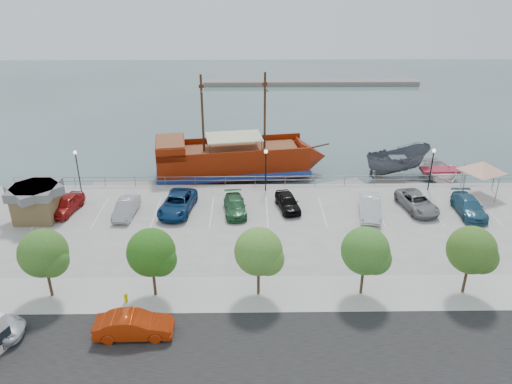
{
  "coord_description": "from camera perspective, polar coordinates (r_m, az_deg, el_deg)",
  "views": [
    {
      "loc": [
        -1.54,
        -37.71,
        20.88
      ],
      "look_at": [
        -1.0,
        2.0,
        2.0
      ],
      "focal_mm": 35.0,
      "sensor_mm": 36.0,
      "label": 1
    }
  ],
  "objects": [
    {
      "name": "speedboat",
      "position": [
        57.08,
        20.21,
        1.99
      ],
      "size": [
        4.9,
        6.76,
        1.38
      ],
      "primitive_type": "imported",
      "rotation": [
        0.0,
        0.0,
        0.02
      ],
      "color": "white",
      "rests_on": "ground"
    },
    {
      "name": "lamp_post_right",
      "position": [
        50.84,
        19.49,
        3.25
      ],
      "size": [
        0.36,
        0.36,
        4.28
      ],
      "color": "black",
      "rests_on": "land_slab"
    },
    {
      "name": "tree_d",
      "position": [
        32.77,
        0.55,
        -7.03
      ],
      "size": [
        3.3,
        3.2,
        5.0
      ],
      "color": "#473321",
      "rests_on": "sidewalk"
    },
    {
      "name": "parked_car_f",
      "position": [
        45.2,
        12.91,
        -1.63
      ],
      "size": [
        2.44,
        5.12,
        1.62
      ],
      "primitive_type": "imported",
      "rotation": [
        0.0,
        0.0,
        -0.15
      ],
      "color": "silver",
      "rests_on": "land_slab"
    },
    {
      "name": "pirate_ship",
      "position": [
        53.73,
        -1.26,
        3.68
      ],
      "size": [
        18.95,
        7.69,
        11.81
      ],
      "rotation": [
        0.0,
        0.0,
        0.15
      ],
      "color": "maroon",
      "rests_on": "ground"
    },
    {
      "name": "street",
      "position": [
        30.16,
        2.49,
        -18.4
      ],
      "size": [
        100.0,
        8.0,
        0.04
      ],
      "primitive_type": "cube",
      "color": "black",
      "rests_on": "land_slab"
    },
    {
      "name": "ground",
      "position": [
        43.63,
        1.35,
        -4.68
      ],
      "size": [
        160.0,
        160.0,
        0.0
      ],
      "primitive_type": "plane",
      "color": "#3B4F4F"
    },
    {
      "name": "dock_west",
      "position": [
        53.22,
        -14.51,
        0.53
      ],
      "size": [
        7.36,
        2.27,
        0.42
      ],
      "primitive_type": "cube",
      "rotation": [
        0.0,
        0.0,
        0.02
      ],
      "color": "gray",
      "rests_on": "ground"
    },
    {
      "name": "lamp_post_mid",
      "position": [
        47.74,
        1.13,
        3.35
      ],
      "size": [
        0.36,
        0.36,
        4.28
      ],
      "color": "black",
      "rests_on": "land_slab"
    },
    {
      "name": "fire_hydrant",
      "position": [
        34.83,
        -14.66,
        -11.61
      ],
      "size": [
        0.24,
        0.24,
        0.7
      ],
      "rotation": [
        0.0,
        0.0,
        -0.3
      ],
      "color": "#D4C900",
      "rests_on": "sidewalk"
    },
    {
      "name": "canopy_tent",
      "position": [
        51.57,
        24.57,
        3.21
      ],
      "size": [
        5.95,
        5.95,
        3.89
      ],
      "rotation": [
        0.0,
        0.0,
        -0.34
      ],
      "color": "slate",
      "rests_on": "land_slab"
    },
    {
      "name": "parked_car_g",
      "position": [
        47.34,
        17.93,
        -1.12
      ],
      "size": [
        3.27,
        5.48,
        1.43
      ],
      "primitive_type": "imported",
      "rotation": [
        0.0,
        0.0,
        0.18
      ],
      "color": "gray",
      "rests_on": "land_slab"
    },
    {
      "name": "tree_f",
      "position": [
        35.9,
        23.64,
        -6.28
      ],
      "size": [
        3.3,
        3.2,
        5.0
      ],
      "color": "#473321",
      "rests_on": "sidewalk"
    },
    {
      "name": "patrol_boat",
      "position": [
        56.16,
        15.84,
        3.17
      ],
      "size": [
        8.42,
        5.47,
        3.05
      ],
      "primitive_type": "imported",
      "rotation": [
        0.0,
        0.0,
        1.92
      ],
      "color": "#535761",
      "rests_on": "ground"
    },
    {
      "name": "street_sedan",
      "position": [
        31.86,
        -13.81,
        -14.59
      ],
      "size": [
        4.76,
        1.78,
        1.55
      ],
      "primitive_type": "imported",
      "rotation": [
        0.0,
        0.0,
        1.6
      ],
      "color": "#B32C08",
      "rests_on": "street"
    },
    {
      "name": "parked_car_d",
      "position": [
        44.54,
        -2.42,
        -1.59
      ],
      "size": [
        2.36,
        4.74,
        1.32
      ],
      "primitive_type": "imported",
      "rotation": [
        0.0,
        0.0,
        0.11
      ],
      "color": "#265A33",
      "rests_on": "land_slab"
    },
    {
      "name": "parked_car_c",
      "position": [
        45.23,
        -8.96,
        -1.29
      ],
      "size": [
        3.35,
        5.94,
        1.57
      ],
      "primitive_type": "imported",
      "rotation": [
        0.0,
        0.0,
        -0.14
      ],
      "color": "navy",
      "rests_on": "land_slab"
    },
    {
      "name": "dock_east",
      "position": [
        54.19,
        16.78,
        0.69
      ],
      "size": [
        7.31,
        4.62,
        0.4
      ],
      "primitive_type": "cube",
      "rotation": [
        0.0,
        0.0,
        -0.4
      ],
      "color": "#70675C",
      "rests_on": "ground"
    },
    {
      "name": "tree_c",
      "position": [
        33.36,
        -11.65,
        -6.97
      ],
      "size": [
        3.3,
        3.2,
        5.0
      ],
      "color": "#473321",
      "rests_on": "sidewalk"
    },
    {
      "name": "lamp_post_left",
      "position": [
        50.48,
        -19.78,
        3.05
      ],
      "size": [
        0.36,
        0.36,
        4.28
      ],
      "color": "black",
      "rests_on": "land_slab"
    },
    {
      "name": "dock_mid",
      "position": [
        52.43,
        8.95,
        0.65
      ],
      "size": [
        6.49,
        3.62,
        0.36
      ],
      "primitive_type": "cube",
      "rotation": [
        0.0,
        0.0,
        0.31
      ],
      "color": "gray",
      "rests_on": "ground"
    },
    {
      "name": "far_shore",
      "position": [
        95.87,
        6.3,
        12.33
      ],
      "size": [
        40.0,
        3.0,
        0.8
      ],
      "primitive_type": "cube",
      "color": "gray",
      "rests_on": "ground"
    },
    {
      "name": "parked_car_h",
      "position": [
        48.14,
        23.17,
        -1.52
      ],
      "size": [
        2.18,
        5.1,
        1.47
      ],
      "primitive_type": "imported",
      "rotation": [
        0.0,
        0.0,
        -0.02
      ],
      "color": "#275872",
      "rests_on": "land_slab"
    },
    {
      "name": "seawall_railing",
      "position": [
        49.88,
        1.06,
        1.34
      ],
      "size": [
        50.0,
        0.06,
        1.0
      ],
      "color": "slate",
      "rests_on": "land_slab"
    },
    {
      "name": "parked_car_b",
      "position": [
        45.56,
        -14.61,
        -1.75
      ],
      "size": [
        1.82,
        4.41,
        1.42
      ],
      "primitive_type": "imported",
      "rotation": [
        0.0,
        0.0,
        -0.07
      ],
      "color": "#9FA1A7",
      "rests_on": "land_slab"
    },
    {
      "name": "tree_e",
      "position": [
        33.65,
        12.64,
        -6.78
      ],
      "size": [
        3.3,
        3.2,
        5.0
      ],
      "color": "#473321",
      "rests_on": "sidewalk"
    },
    {
      "name": "parked_car_a",
      "position": [
        47.73,
        -20.88,
        -1.32
      ],
      "size": [
        2.57,
        4.67,
        1.5
      ],
      "primitive_type": "imported",
      "rotation": [
        0.0,
        0.0,
        -0.19
      ],
      "color": "#A21916",
      "rests_on": "land_slab"
    },
    {
      "name": "sidewalk",
      "position": [
        34.73,
        1.96,
        -11.53
      ],
      "size": [
        100.0,
        4.0,
        0.05
      ],
      "primitive_type": "cube",
      "color": "#B4B3AD",
      "rests_on": "land_slab"
    },
    {
      "name": "tree_b",
      "position": [
        35.36,
        -22.94,
        -6.65
      ],
      "size": [
        3.3,
        3.2,
        5.0
      ],
      "color": "#473321",
      "rests_on": "sidewalk"
    },
    {
      "name": "shed",
      "position": [
        47.16,
        -23.79,
        -0.97
      ],
      "size": [
        3.78,
        3.78,
        3.08
      ],
      "rotation": [
        0.0,
        0.0,
        -0.01
      ],
      "color": "brown",
      "rests_on": "land_slab"
    },
    {
      "name": "parked_car_e",
      "position": [
        45.21,
        3.65,
        -1.13
      ],
      "size": [
        2.46,
        4.42,
        1.42
      ],
      "primitive_type": "imported",
      "rotation": [
        0.0,
        0.0,
        0.2
      ],
      "color": "black",
      "rests_on": "land_slab"
    }
  ]
}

